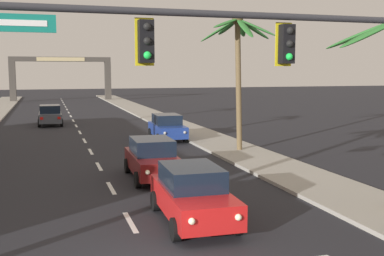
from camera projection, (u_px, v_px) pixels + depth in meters
name	position (u px, v px, depth m)	size (l,w,h in m)	color
sidewalk_right	(202.00, 136.00, 31.89)	(3.20, 110.00, 0.14)	#9E998E
lane_markings	(93.00, 143.00, 29.50)	(4.28, 88.17, 0.01)	silver
traffic_signal_mast	(290.00, 64.00, 11.27)	(10.54, 0.41, 6.71)	#2D2D33
sedan_lead_at_stop_bar	(192.00, 194.00, 13.98)	(2.07, 4.50, 1.68)	red
sedan_third_in_queue	(152.00, 158.00, 19.63)	(2.03, 4.48, 1.68)	maroon
sedan_oncoming_far	(50.00, 115.00, 38.95)	(1.94, 4.45, 1.68)	#4C515B
sedan_parked_nearest_kerb	(167.00, 127.00, 30.55)	(2.06, 4.50, 1.68)	navy
palm_right_second	(238.00, 48.00, 25.43)	(4.08, 4.31, 7.53)	brown
town_gateway_arch	(61.00, 72.00, 69.62)	(14.59, 0.90, 6.55)	#423D38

